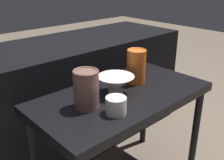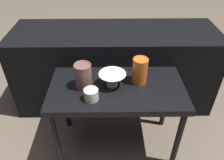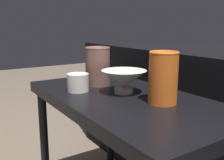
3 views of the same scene
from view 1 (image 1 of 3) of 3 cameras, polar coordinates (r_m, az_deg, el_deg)
name	(u,v)px [view 1 (image 1 of 3)]	position (r m, az deg, el deg)	size (l,w,h in m)	color
table	(123,105)	(1.19, 2.30, -5.52)	(0.81, 0.42, 0.52)	black
couch_backdrop	(63,96)	(1.61, -10.65, -3.53)	(1.58, 0.50, 0.65)	black
bowl	(116,83)	(1.13, 0.83, -0.71)	(0.16, 0.16, 0.08)	silver
vase_textured_left	(86,89)	(1.01, -5.62, -1.87)	(0.10, 0.10, 0.16)	brown
vase_colorful_right	(136,66)	(1.25, 5.29, 3.11)	(0.09, 0.09, 0.16)	orange
cup	(116,105)	(0.99, 0.88, -5.55)	(0.08, 0.08, 0.07)	silver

